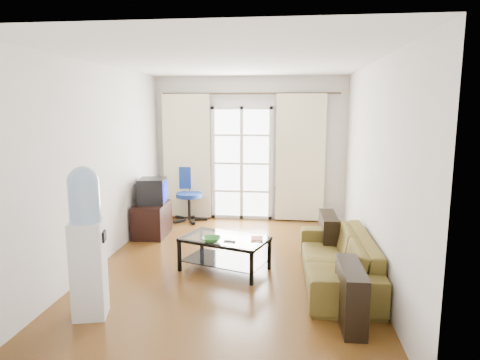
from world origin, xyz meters
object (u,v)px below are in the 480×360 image
(task_chair, at_px, (189,205))
(water_cooler, at_px, (87,240))
(sofa, at_px, (337,258))
(coffee_table, at_px, (225,249))
(crt_tv, at_px, (151,191))
(tv_stand, at_px, (152,220))

(task_chair, bearing_deg, water_cooler, -100.95)
(sofa, xyz_separation_m, coffee_table, (-1.43, 0.21, -0.01))
(task_chair, bearing_deg, crt_tv, -120.60)
(tv_stand, bearing_deg, task_chair, 67.13)
(coffee_table, bearing_deg, water_cooler, -130.10)
(crt_tv, bearing_deg, coffee_table, -51.41)
(coffee_table, bearing_deg, sofa, -8.15)
(coffee_table, height_order, tv_stand, tv_stand)
(task_chair, relative_size, water_cooler, 0.64)
(coffee_table, height_order, water_cooler, water_cooler)
(sofa, bearing_deg, task_chair, -137.98)
(tv_stand, bearing_deg, sofa, -30.65)
(sofa, height_order, task_chair, task_chair)
(coffee_table, xyz_separation_m, water_cooler, (-1.18, -1.40, 0.53))
(coffee_table, xyz_separation_m, crt_tv, (-1.44, 1.42, 0.47))
(tv_stand, distance_m, task_chair, 1.10)
(tv_stand, xyz_separation_m, water_cooler, (0.27, -2.80, 0.54))
(sofa, distance_m, water_cooler, 2.92)
(crt_tv, xyz_separation_m, water_cooler, (0.27, -2.82, 0.06))
(sofa, distance_m, coffee_table, 1.45)
(tv_stand, relative_size, task_chair, 0.75)
(tv_stand, bearing_deg, water_cooler, -86.00)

